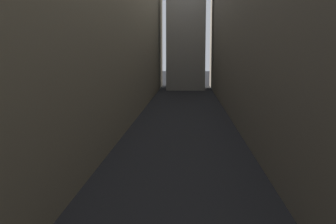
# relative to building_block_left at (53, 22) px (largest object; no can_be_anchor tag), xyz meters

# --- Properties ---
(ground_plane) EXTENTS (264.00, 264.00, 0.00)m
(ground_plane) POSITION_rel_building_block_left_xyz_m (13.27, -2.00, -10.72)
(ground_plane) COLOR #232326
(building_block_left) EXTENTS (15.54, 108.00, 21.44)m
(building_block_left) POSITION_rel_building_block_left_xyz_m (0.00, 0.00, 0.00)
(building_block_left) COLOR gray
(building_block_left) RESTS_ON ground
(building_block_right) EXTENTS (13.76, 108.00, 21.18)m
(building_block_right) POSITION_rel_building_block_left_xyz_m (25.65, 0.00, -0.13)
(building_block_right) COLOR #756B5B
(building_block_right) RESTS_ON ground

